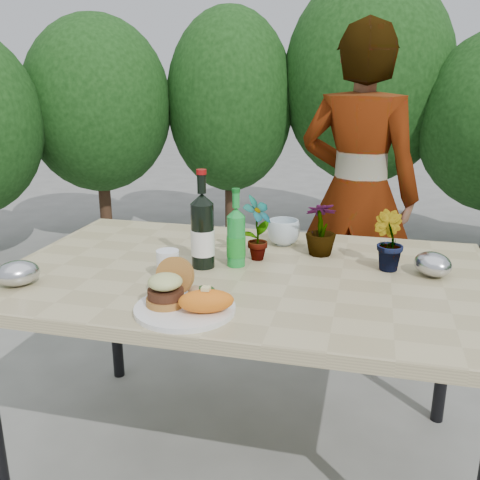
% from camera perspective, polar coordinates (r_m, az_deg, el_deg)
% --- Properties ---
extents(ground, '(80.00, 80.00, 0.00)m').
position_cam_1_polar(ground, '(2.16, 0.55, -22.22)').
color(ground, slate).
rests_on(ground, ground).
extents(patio_table, '(1.60, 1.00, 0.75)m').
position_cam_1_polar(patio_table, '(1.81, 0.61, -4.97)').
color(patio_table, tan).
rests_on(patio_table, ground).
extents(shrub_hedge, '(6.88, 5.13, 2.18)m').
position_cam_1_polar(shrub_hedge, '(3.27, 12.24, 12.21)').
color(shrub_hedge, '#382316').
rests_on(shrub_hedge, ground).
extents(dinner_plate, '(0.28, 0.28, 0.01)m').
position_cam_1_polar(dinner_plate, '(1.49, -5.89, -7.30)').
color(dinner_plate, white).
rests_on(dinner_plate, patio_table).
extents(burger_stack, '(0.11, 0.16, 0.11)m').
position_cam_1_polar(burger_stack, '(1.50, -7.69, -4.93)').
color(burger_stack, '#B7722D').
rests_on(burger_stack, dinner_plate).
extents(sweet_potato, '(0.17, 0.12, 0.06)m').
position_cam_1_polar(sweet_potato, '(1.44, -3.64, -6.52)').
color(sweet_potato, orange).
rests_on(sweet_potato, dinner_plate).
extents(grilled_veg, '(0.08, 0.05, 0.03)m').
position_cam_1_polar(grilled_veg, '(1.56, -4.16, -5.34)').
color(grilled_veg, olive).
rests_on(grilled_veg, dinner_plate).
extents(wine_bottle, '(0.08, 0.08, 0.33)m').
position_cam_1_polar(wine_bottle, '(1.79, -4.01, 0.85)').
color(wine_bottle, black).
rests_on(wine_bottle, patio_table).
extents(sparkling_water, '(0.06, 0.06, 0.27)m').
position_cam_1_polar(sparkling_water, '(1.80, -0.43, 0.22)').
color(sparkling_water, '#1A9033').
rests_on(sparkling_water, patio_table).
extents(plastic_cup, '(0.07, 0.07, 0.09)m').
position_cam_1_polar(plastic_cup, '(1.71, -7.69, -2.64)').
color(plastic_cup, white).
rests_on(plastic_cup, patio_table).
extents(seedling_left, '(0.13, 0.14, 0.23)m').
position_cam_1_polar(seedling_left, '(1.85, 1.84, 1.23)').
color(seedling_left, '#2A5F20').
rests_on(seedling_left, patio_table).
extents(seedling_mid, '(0.14, 0.14, 0.20)m').
position_cam_1_polar(seedling_mid, '(1.83, 15.50, -0.09)').
color(seedling_mid, '#215D20').
rests_on(seedling_mid, patio_table).
extents(seedling_right, '(0.14, 0.14, 0.20)m').
position_cam_1_polar(seedling_right, '(1.93, 8.64, 1.20)').
color(seedling_right, '#22551D').
rests_on(seedling_right, patio_table).
extents(blue_bowl, '(0.16, 0.16, 0.10)m').
position_cam_1_polar(blue_bowl, '(2.05, 4.66, 0.82)').
color(blue_bowl, silver).
rests_on(blue_bowl, patio_table).
extents(foil_packet_left, '(0.17, 0.17, 0.08)m').
position_cam_1_polar(foil_packet_left, '(1.79, -22.63, -3.29)').
color(foil_packet_left, '#B4B6BB').
rests_on(foil_packet_left, patio_table).
extents(foil_packet_right, '(0.16, 0.17, 0.08)m').
position_cam_1_polar(foil_packet_right, '(1.84, 19.87, -2.44)').
color(foil_packet_right, '#B5B7BC').
rests_on(foil_packet_right, patio_table).
extents(person, '(0.66, 0.50, 1.62)m').
position_cam_1_polar(person, '(2.69, 12.45, 4.70)').
color(person, '#A87154').
rests_on(person, ground).
extents(terracotta_pot, '(0.17, 0.17, 0.14)m').
position_cam_1_polar(terracotta_pot, '(4.22, -17.49, -1.66)').
color(terracotta_pot, '#BC4930').
rests_on(terracotta_pot, ground).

